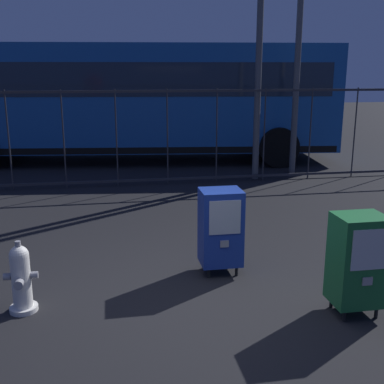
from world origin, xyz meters
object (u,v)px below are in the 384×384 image
at_px(newspaper_box_secondary, 221,227).
at_px(street_light_near_left, 301,4).
at_px(fire_hydrant, 21,279).
at_px(newspaper_box_primary, 358,260).
at_px(bus_near, 133,96).

relative_size(newspaper_box_secondary, street_light_near_left, 0.16).
height_order(fire_hydrant, newspaper_box_primary, newspaper_box_primary).
relative_size(newspaper_box_primary, newspaper_box_secondary, 1.00).
bearing_deg(newspaper_box_primary, newspaper_box_secondary, 131.96).
xyz_separation_m(bus_near, street_light_near_left, (3.58, -2.42, 2.06)).
xyz_separation_m(newspaper_box_primary, bus_near, (-1.67, 8.94, 1.14)).
bearing_deg(fire_hydrant, newspaper_box_secondary, 15.31).
xyz_separation_m(fire_hydrant, newspaper_box_primary, (3.26, -0.61, 0.22)).
distance_m(bus_near, street_light_near_left, 4.78).
relative_size(fire_hydrant, street_light_near_left, 0.12).
height_order(fire_hydrant, newspaper_box_secondary, newspaper_box_secondary).
height_order(fire_hydrant, street_light_near_left, street_light_near_left).
height_order(newspaper_box_secondary, street_light_near_left, street_light_near_left).
bearing_deg(newspaper_box_secondary, bus_near, 94.32).
distance_m(newspaper_box_primary, street_light_near_left, 7.51).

